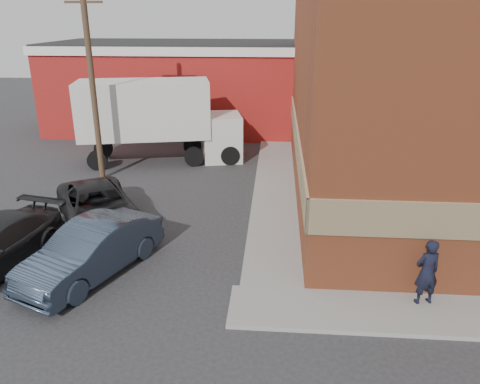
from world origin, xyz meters
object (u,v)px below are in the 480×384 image
(warehouse, at_px, (178,85))
(man, at_px, (427,272))
(box_truck, at_px, (161,116))
(brick_building, at_px, (471,80))
(utility_pole, at_px, (91,75))
(sedan, at_px, (92,250))
(suv_a, at_px, (98,206))

(warehouse, distance_m, man, 23.06)
(box_truck, bearing_deg, brick_building, -24.33)
(brick_building, bearing_deg, warehouse, 142.80)
(utility_pole, height_order, sedan, utility_pole)
(brick_building, xyz_separation_m, sedan, (-13.16, -8.50, -3.90))
(utility_pole, relative_size, man, 4.95)
(suv_a, bearing_deg, sedan, -103.45)
(man, xyz_separation_m, suv_a, (-10.29, 4.33, -0.31))
(suv_a, bearing_deg, warehouse, 60.00)
(utility_pole, distance_m, sedan, 9.80)
(man, distance_m, suv_a, 11.17)
(man, bearing_deg, suv_a, -37.83)
(utility_pole, bearing_deg, box_truck, 53.21)
(warehouse, xyz_separation_m, sedan, (1.33, -19.50, -2.03))
(warehouse, bearing_deg, man, -62.67)
(man, xyz_separation_m, box_truck, (-9.83, 12.39, 1.37))
(brick_building, distance_m, sedan, 16.14)
(man, bearing_deg, brick_building, -127.74)
(warehouse, height_order, box_truck, warehouse)
(suv_a, height_order, box_truck, box_truck)
(box_truck, bearing_deg, suv_a, -105.42)
(brick_building, distance_m, warehouse, 18.30)
(brick_building, bearing_deg, suv_a, -160.32)
(warehouse, relative_size, suv_a, 3.13)
(man, height_order, box_truck, box_truck)
(man, height_order, sedan, man)
(brick_building, height_order, warehouse, brick_building)
(utility_pole, xyz_separation_m, man, (12.05, -9.42, -3.72))
(warehouse, height_order, sedan, warehouse)
(brick_building, relative_size, box_truck, 2.08)
(warehouse, xyz_separation_m, utility_pole, (-1.50, -11.00, 1.93))
(warehouse, xyz_separation_m, suv_a, (0.26, -16.09, -2.09))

